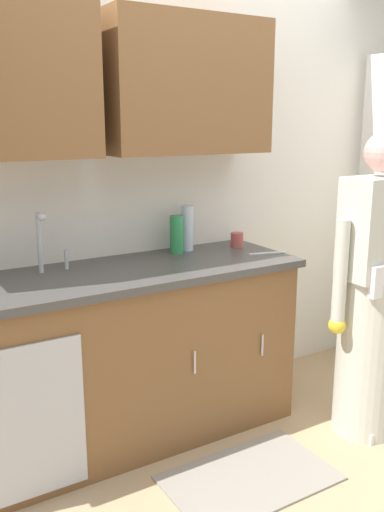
{
  "coord_description": "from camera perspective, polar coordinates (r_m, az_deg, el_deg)",
  "views": [
    {
      "loc": [
        -1.61,
        -1.81,
        1.67
      ],
      "look_at": [
        -0.18,
        0.55,
        1.0
      ],
      "focal_mm": 38.98,
      "sensor_mm": 36.0,
      "label": 1
    }
  ],
  "objects": [
    {
      "name": "ground_plane",
      "position": [
        2.94,
        9.29,
        -21.14
      ],
      "size": [
        9.0,
        9.0,
        0.0
      ],
      "primitive_type": "plane",
      "color": "tan"
    },
    {
      "name": "kitchen_wall_with_uppers",
      "position": [
        3.17,
        -3.49,
        10.13
      ],
      "size": [
        4.8,
        0.44,
        2.7
      ],
      "color": "silver",
      "rests_on": "ground"
    },
    {
      "name": "counter_cabinet",
      "position": [
        2.98,
        -7.69,
        -10.63
      ],
      "size": [
        1.9,
        0.62,
        0.9
      ],
      "color": "brown",
      "rests_on": "ground"
    },
    {
      "name": "countertop",
      "position": [
        2.82,
        -7.95,
        -1.87
      ],
      "size": [
        1.96,
        0.66,
        0.04
      ],
      "primitive_type": "cube",
      "color": "#474442",
      "rests_on": "counter_cabinet"
    },
    {
      "name": "sink",
      "position": [
        2.73,
        -13.54,
        -2.52
      ],
      "size": [
        0.5,
        0.36,
        0.35
      ],
      "color": "#B7BABF",
      "rests_on": "counter_cabinet"
    },
    {
      "name": "person_at_sink",
      "position": [
        3.11,
        17.97,
        -5.38
      ],
      "size": [
        0.55,
        0.34,
        1.62
      ],
      "color": "white",
      "rests_on": "ground"
    },
    {
      "name": "floor_mat",
      "position": [
        2.88,
        5.89,
        -21.69
      ],
      "size": [
        0.8,
        0.5,
        0.01
      ],
      "primitive_type": "cube",
      "color": "gray",
      "rests_on": "ground"
    },
    {
      "name": "bottle_water_short",
      "position": [
        3.2,
        -0.52,
        2.89
      ],
      "size": [
        0.07,
        0.07,
        0.26
      ],
      "primitive_type": "cylinder",
      "color": "silver",
      "rests_on": "countertop"
    },
    {
      "name": "bottle_cleaner_spray",
      "position": [
        3.13,
        -1.6,
        2.21
      ],
      "size": [
        0.08,
        0.08,
        0.22
      ],
      "primitive_type": "cylinder",
      "color": "#2D8C4C",
      "rests_on": "countertop"
    },
    {
      "name": "cup_by_sink",
      "position": [
        3.31,
        4.63,
        1.66
      ],
      "size": [
        0.08,
        0.08,
        0.09
      ],
      "primitive_type": "cylinder",
      "color": "#B24C47",
      "rests_on": "countertop"
    },
    {
      "name": "knife_on_counter",
      "position": [
        3.18,
        7.89,
        0.31
      ],
      "size": [
        0.24,
        0.08,
        0.01
      ],
      "primitive_type": "cube",
      "rotation": [
        0.0,
        0.0,
        2.89
      ],
      "color": "silver",
      "rests_on": "countertop"
    }
  ]
}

